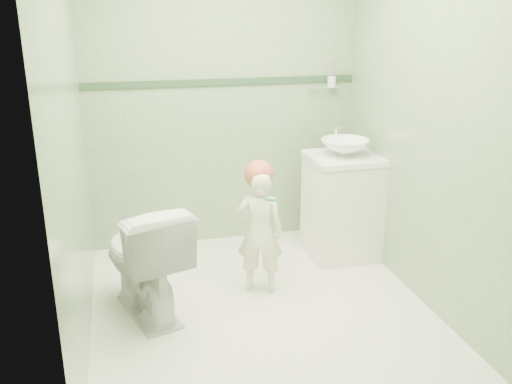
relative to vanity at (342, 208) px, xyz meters
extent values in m
plane|color=silver|center=(-0.84, -0.70, -0.40)|extent=(2.50, 2.50, 0.00)
cube|color=gray|center=(-0.84, 0.55, 0.80)|extent=(2.20, 0.04, 2.40)
cube|color=gray|center=(-0.84, -1.95, 0.80)|extent=(2.20, 0.04, 2.40)
cube|color=gray|center=(-1.94, -0.70, 0.80)|extent=(0.04, 2.50, 2.40)
cube|color=gray|center=(0.26, -0.70, 0.80)|extent=(0.04, 2.50, 2.40)
cube|color=#2C472E|center=(-0.84, 0.54, 0.95)|extent=(2.20, 0.02, 0.05)
cube|color=silver|center=(0.00, 0.00, 0.00)|extent=(0.52, 0.50, 0.80)
cube|color=white|center=(0.00, 0.00, 0.41)|extent=(0.54, 0.52, 0.04)
imported|color=white|center=(0.00, 0.00, 0.49)|extent=(0.37, 0.37, 0.13)
cylinder|color=silver|center=(0.00, 0.20, 0.55)|extent=(0.03, 0.03, 0.18)
cylinder|color=silver|center=(0.00, 0.15, 0.63)|extent=(0.02, 0.12, 0.02)
cylinder|color=silver|center=(0.00, 0.50, 0.88)|extent=(0.26, 0.02, 0.02)
cylinder|color=silver|center=(0.06, 0.48, 0.93)|extent=(0.07, 0.07, 0.09)
cylinder|color=#7653BE|center=(0.06, 0.47, 1.00)|extent=(0.01, 0.01, 0.17)
cylinder|color=#C93E41|center=(0.07, 0.49, 1.00)|extent=(0.01, 0.01, 0.17)
imported|color=white|center=(-1.58, -0.54, -0.01)|extent=(0.64, 0.86, 0.78)
imported|color=silver|center=(-0.78, -0.43, 0.04)|extent=(0.38, 0.31, 0.89)
sphere|color=#C05B41|center=(-0.78, -0.40, 0.45)|extent=(0.20, 0.20, 0.20)
cylinder|color=#0F9568|center=(-0.75, -0.58, 0.33)|extent=(0.11, 0.11, 0.06)
cube|color=white|center=(-0.79, -0.51, 0.37)|extent=(0.03, 0.03, 0.02)
camera|label=1|loc=(-1.66, -3.86, 1.53)|focal=39.00mm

